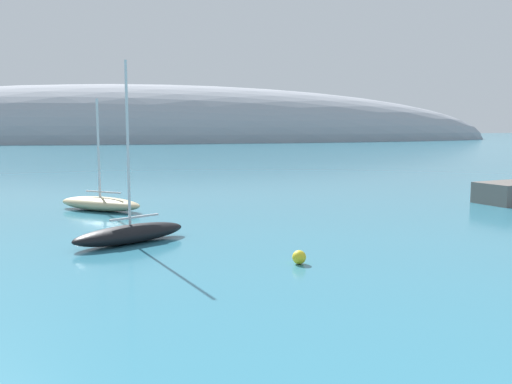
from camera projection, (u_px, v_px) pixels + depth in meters
name	position (u px, v px, depth m)	size (l,w,h in m)	color
distant_ridge	(152.00, 141.00, 187.21)	(252.34, 51.10, 37.40)	#999EA8
sailboat_black_near_shore	(130.00, 233.00, 27.73)	(6.14, 4.44, 8.93)	black
sailboat_sand_outer_mooring	(100.00, 203.00, 38.13)	(6.31, 5.72, 7.55)	#C6B284
mooring_buoy_yellow	(299.00, 257.00, 23.58)	(0.59, 0.59, 0.59)	yellow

